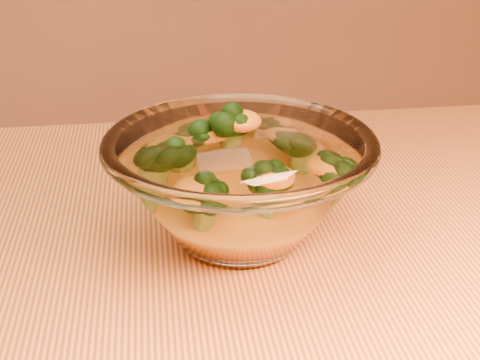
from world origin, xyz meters
name	(u,v)px	position (x,y,z in m)	size (l,w,h in m)	color
glass_bowl	(240,185)	(0.10, 0.08, 0.80)	(0.24, 0.24, 0.10)	white
cheese_sauce	(240,208)	(0.10, 0.08, 0.78)	(0.14, 0.14, 0.04)	orange
broccoli_heap	(230,161)	(0.09, 0.10, 0.82)	(0.17, 0.14, 0.08)	black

